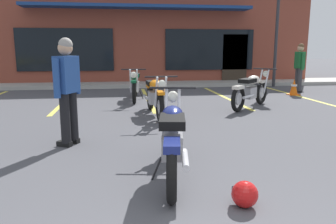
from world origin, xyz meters
TOP-DOWN VIEW (x-y plane):
  - ground_plane at (0.00, 3.95)m, footprint 80.00×80.00m
  - sidewalk_kerb at (0.00, 12.26)m, footprint 22.00×1.80m
  - brick_storefront_building at (0.00, 15.76)m, footprint 14.96×7.08m
  - painted_stall_lines at (0.00, 8.66)m, footprint 9.80×4.80m
  - motorcycle_foreground_classic at (-0.19, 2.42)m, footprint 0.74×2.10m
  - motorcycle_black_cruiser at (2.51, 6.70)m, footprint 1.65×1.65m
  - motorcycle_silver_naked at (-0.39, 8.45)m, footprint 0.66×2.11m
  - motorcycle_blue_standard at (-0.04, 6.05)m, footprint 0.66×2.11m
  - person_in_black_shirt at (-1.61, 3.90)m, footprint 0.40×0.58m
  - person_in_shorts_foreground at (5.31, 9.42)m, footprint 0.30×0.61m
  - helmet_on_pavement at (0.38, 1.49)m, footprint 0.26×0.26m
  - traffic_cone at (4.83, 8.79)m, footprint 0.34×0.34m
  - parking_lot_lamp_post at (5.25, 11.05)m, footprint 0.24×0.76m

SIDE VIEW (x-z plane):
  - ground_plane at x=0.00m, z-range 0.00..0.00m
  - painted_stall_lines at x=0.00m, z-range 0.00..0.01m
  - sidewalk_kerb at x=0.00m, z-range 0.00..0.14m
  - helmet_on_pavement at x=0.38m, z-range 0.00..0.26m
  - traffic_cone at x=4.83m, z-range -0.01..0.52m
  - motorcycle_foreground_classic at x=-0.19m, z-range -0.03..0.95m
  - motorcycle_black_cruiser at x=2.51m, z-range -0.03..0.95m
  - motorcycle_silver_naked at x=-0.39m, z-range -0.03..0.95m
  - motorcycle_blue_standard at x=-0.04m, z-range -0.03..0.95m
  - person_in_black_shirt at x=-1.61m, z-range 0.11..1.79m
  - person_in_shorts_foreground at x=5.31m, z-range 0.11..1.79m
  - brick_storefront_building at x=0.00m, z-range 0.00..3.92m
  - parking_lot_lamp_post at x=5.25m, z-range 0.73..5.59m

